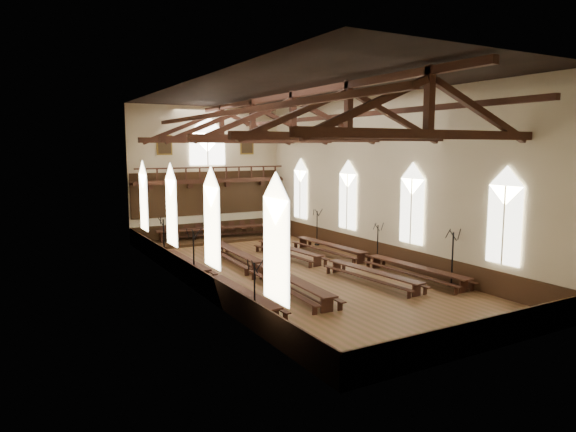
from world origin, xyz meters
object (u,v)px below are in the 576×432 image
refectory_row_d (368,257)px  candelabrum_left_near (255,304)px  refectory_row_b (261,266)px  candelabrum_left_mid (194,266)px  candelabrum_right_far (317,234)px  high_table (214,229)px  dais (215,239)px  candelabrum_left_far (164,249)px  refectory_row_a (211,276)px  candelabrum_right_near (452,269)px  candelabrum_right_mid (377,251)px  refectory_row_c (326,261)px

refectory_row_d → candelabrum_left_near: 11.71m
candelabrum_left_near → refectory_row_b: bearing=61.5°
candelabrum_left_mid → candelabrum_right_far: bearing=26.6°
high_table → candelabrum_left_mid: 12.12m
dais → candelabrum_left_far: (-5.40, -5.50, 0.76)m
candelabrum_left_near → refectory_row_a: bearing=84.9°
refectory_row_b → candelabrum_right_near: candelabrum_right_near is taller
candelabrum_right_far → refectory_row_b: bearing=-141.1°
candelabrum_right_far → candelabrum_left_mid: bearing=-153.4°
candelabrum_left_near → candelabrum_right_mid: candelabrum_left_near is taller
refectory_row_c → candelabrum_right_near: (3.55, -6.00, 0.38)m
candelabrum_left_near → refectory_row_c: bearing=39.3°
refectory_row_d → candelabrum_right_near: 5.63m
refectory_row_b → refectory_row_c: (3.96, -0.44, -0.05)m
refectory_row_b → candelabrum_right_mid: bearing=-4.8°
candelabrum_left_far → dais: bearing=45.5°
candelabrum_right_near → refectory_row_a: bearing=150.3°
refectory_row_d → candelabrum_left_near: (-10.21, -5.73, 0.27)m
refectory_row_c → refectory_row_d: (2.66, -0.45, 0.03)m
candelabrum_left_near → candelabrum_left_far: 12.46m
candelabrum_left_near → candelabrum_left_far: size_ratio=0.93×
refectory_row_b → dais: (1.81, 11.34, -0.45)m
candelabrum_left_mid → high_table: bearing=63.5°
candelabrum_right_near → candelabrum_right_far: bearing=90.0°
refectory_row_a → high_table: high_table is taller
refectory_row_c → candelabrum_right_near: bearing=-59.4°
high_table → candelabrum_right_far: size_ratio=3.31×
candelabrum_right_mid → candelabrum_right_far: candelabrum_right_far is taller
dais → high_table: size_ratio=1.33×
dais → high_table: high_table is taller
high_table → candelabrum_right_near: candelabrum_right_near is taller
candelabrum_right_mid → dais: bearing=115.5°
dais → refectory_row_c: bearing=-79.7°
refectory_row_d → candelabrum_right_far: size_ratio=5.47×
refectory_row_b → refectory_row_c: size_ratio=1.05×
refectory_row_b → candelabrum_right_near: bearing=-40.6°
refectory_row_b → refectory_row_d: bearing=-7.6°
refectory_row_c → candelabrum_left_far: 9.82m
refectory_row_a → refectory_row_c: 7.00m
candelabrum_left_near → candelabrum_left_mid: 7.11m
candelabrum_right_near → dais: bearing=107.8°
candelabrum_left_near → candelabrum_left_mid: candelabrum_left_mid is taller
high_table → candelabrum_right_far: bearing=-42.8°
dais → candelabrum_right_far: 7.80m
refectory_row_c → candelabrum_right_far: bearing=61.3°
high_table → candelabrum_left_far: bearing=-134.5°
refectory_row_c → dais: (-2.15, 11.78, -0.40)m
candelabrum_left_far → candelabrum_right_far: (11.10, 0.22, -0.07)m
refectory_row_a → candelabrum_left_far: bearing=95.0°
candelabrum_right_near → candelabrum_left_near: bearing=-179.1°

